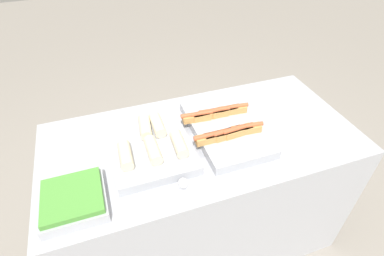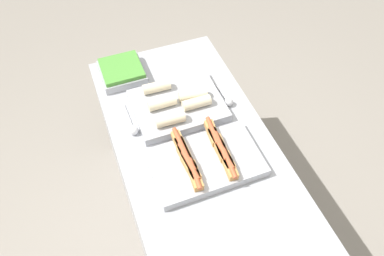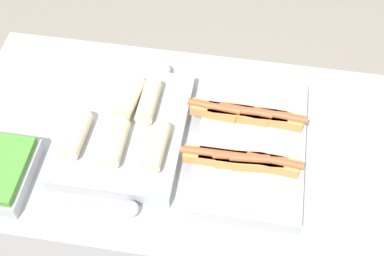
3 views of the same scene
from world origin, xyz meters
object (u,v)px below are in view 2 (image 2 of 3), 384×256
(serving_spoon_far, at_px, (228,101))
(tray_hotdogs, at_px, (205,160))
(tray_wraps, at_px, (177,105))
(tray_side_front, at_px, (122,71))
(serving_spoon_near, at_px, (133,128))

(serving_spoon_far, bearing_deg, tray_hotdogs, -39.10)
(tray_wraps, relative_size, tray_side_front, 1.89)
(serving_spoon_far, bearing_deg, tray_side_front, -130.73)
(tray_side_front, height_order, serving_spoon_far, tray_side_front)
(tray_wraps, xyz_separation_m, serving_spoon_near, (0.06, -0.27, -0.02))
(tray_side_front, bearing_deg, serving_spoon_far, 49.27)
(tray_wraps, distance_m, serving_spoon_near, 0.27)
(tray_wraps, bearing_deg, serving_spoon_near, -76.86)
(tray_side_front, distance_m, serving_spoon_far, 0.65)
(serving_spoon_near, bearing_deg, serving_spoon_far, 90.52)
(tray_side_front, relative_size, serving_spoon_far, 1.13)
(tray_hotdogs, height_order, serving_spoon_far, tray_hotdogs)
(serving_spoon_near, height_order, serving_spoon_far, same)
(tray_hotdogs, relative_size, serving_spoon_near, 2.24)
(tray_hotdogs, height_order, serving_spoon_near, tray_hotdogs)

